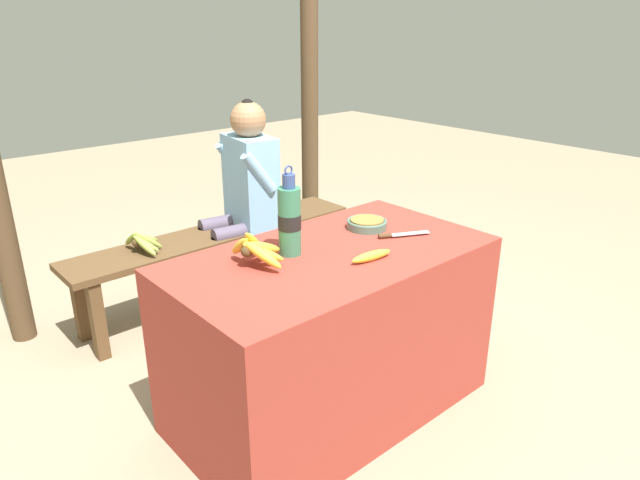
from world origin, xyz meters
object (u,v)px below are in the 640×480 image
object	(u,v)px
knife	(397,235)
banana_bunch_green	(142,241)
serving_bowl	(367,223)
seated_vendor	(244,187)
wooden_bench	(218,243)
water_bottle	(290,220)
support_post_far	(309,64)
loose_banana_front	(371,256)
banana_bunch_ripe	(256,249)

from	to	relation	value
knife	banana_bunch_green	world-z (taller)	knife
serving_bowl	seated_vendor	size ratio (longest dim) A/B	0.15
knife	banana_bunch_green	xyz separation A→B (m)	(-0.58, 1.20, -0.23)
wooden_bench	seated_vendor	world-z (taller)	seated_vendor
water_bottle	banana_bunch_green	xyz separation A→B (m)	(-0.14, 1.05, -0.36)
wooden_bench	support_post_far	bearing A→B (deg)	19.52
water_bottle	loose_banana_front	xyz separation A→B (m)	(0.19, -0.25, -0.12)
water_bottle	knife	world-z (taller)	water_bottle
banana_bunch_ripe	loose_banana_front	world-z (taller)	banana_bunch_ripe
seated_vendor	loose_banana_front	bearing A→B (deg)	85.15
support_post_far	loose_banana_front	bearing A→B (deg)	-123.71
banana_bunch_ripe	knife	xyz separation A→B (m)	(0.60, -0.15, -0.06)
support_post_far	banana_bunch_green	bearing A→B (deg)	-166.31
knife	banana_bunch_green	bearing A→B (deg)	142.13
water_bottle	seated_vendor	world-z (taller)	seated_vendor
knife	loose_banana_front	bearing A→B (deg)	-131.97
seated_vendor	serving_bowl	bearing A→B (deg)	95.12
serving_bowl	knife	world-z (taller)	serving_bowl
banana_bunch_green	support_post_far	bearing A→B (deg)	13.69
banana_bunch_green	water_bottle	bearing A→B (deg)	-82.44
banana_bunch_ripe	water_bottle	xyz separation A→B (m)	(0.16, 0.00, 0.07)
water_bottle	support_post_far	xyz separation A→B (m)	(1.29, 1.40, 0.43)
loose_banana_front	wooden_bench	distance (m)	1.36
banana_bunch_ripe	seated_vendor	size ratio (longest dim) A/B	0.23
water_bottle	loose_banana_front	bearing A→B (deg)	-53.40
serving_bowl	banana_bunch_green	size ratio (longest dim) A/B	0.62
loose_banana_front	knife	bearing A→B (deg)	21.71
banana_bunch_green	serving_bowl	bearing A→B (deg)	-61.54
loose_banana_front	wooden_bench	bearing A→B (deg)	85.09
serving_bowl	loose_banana_front	distance (m)	0.35
knife	seated_vendor	distance (m)	1.18
knife	seated_vendor	world-z (taller)	seated_vendor
serving_bowl	loose_banana_front	bearing A→B (deg)	-132.88
serving_bowl	wooden_bench	world-z (taller)	serving_bowl
serving_bowl	banana_bunch_green	xyz separation A→B (m)	(-0.57, 1.05, -0.24)
seated_vendor	banana_bunch_green	size ratio (longest dim) A/B	4.15
banana_bunch_ripe	wooden_bench	world-z (taller)	banana_bunch_ripe
banana_bunch_ripe	loose_banana_front	distance (m)	0.43
serving_bowl	seated_vendor	distance (m)	1.02
serving_bowl	banana_bunch_ripe	bearing A→B (deg)	-179.15
knife	banana_bunch_green	size ratio (longest dim) A/B	0.75
water_bottle	banana_bunch_green	distance (m)	1.12
serving_bowl	banana_bunch_green	distance (m)	1.21
support_post_far	banana_bunch_ripe	bearing A→B (deg)	-135.95
banana_bunch_green	support_post_far	world-z (taller)	support_post_far
loose_banana_front	banana_bunch_green	distance (m)	1.37
serving_bowl	loose_banana_front	world-z (taller)	serving_bowl
banana_bunch_ripe	seated_vendor	xyz separation A→B (m)	(0.64, 1.03, -0.11)
support_post_far	water_bottle	bearing A→B (deg)	-132.65
banana_bunch_ripe	water_bottle	distance (m)	0.18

